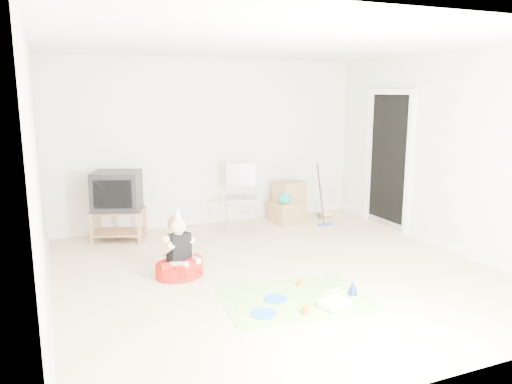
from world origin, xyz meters
name	(u,v)px	position (x,y,z in m)	size (l,w,h in m)	color
ground	(277,272)	(0.00, 0.00, 0.00)	(5.00, 5.00, 0.00)	beige
doorway_recess	(389,162)	(2.48, 1.20, 1.02)	(0.02, 0.90, 2.05)	black
tv_stand	(119,222)	(-1.53, 2.05, 0.27)	(0.83, 0.68, 0.45)	#946843
crt_tv	(117,191)	(-1.53, 2.05, 0.72)	(0.64, 0.53, 0.55)	black
folding_chair	(241,198)	(0.25, 1.80, 0.52)	(0.61, 0.60, 1.06)	#9B9BA1
cardboard_boxes	(288,203)	(1.17, 2.05, 0.31)	(0.59, 0.51, 0.66)	#A27D4E
floor_mop	(326,210)	(1.60, 1.59, 0.26)	(0.25, 0.33, 0.97)	blue
book_pile	(324,214)	(1.87, 2.09, 0.04)	(0.27, 0.30, 0.08)	#297C39
seated_woman	(179,261)	(-1.09, 0.33, 0.18)	(0.75, 0.75, 0.83)	#B01A10
party_mat	(296,299)	(-0.16, -0.78, 0.00)	(1.49, 1.08, 0.01)	#E5306E
birthday_cake	(334,304)	(0.10, -1.11, 0.04)	(0.33, 0.29, 0.14)	white
blue_plate_near	(276,299)	(-0.36, -0.72, 0.01)	(0.24, 0.24, 0.01)	blue
blue_plate_far	(264,314)	(-0.61, -0.99, 0.01)	(0.25, 0.25, 0.01)	blue
orange_cup_near	(300,283)	(0.05, -0.49, 0.04)	(0.06, 0.06, 0.07)	#CA6316
orange_cup_far	(307,310)	(-0.23, -1.15, 0.05)	(0.08, 0.08, 0.09)	#CA6316
blue_party_hat	(353,288)	(0.44, -0.92, 0.08)	(0.10, 0.10, 0.15)	#1733A2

